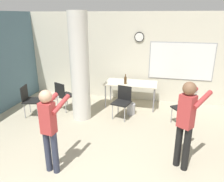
{
  "coord_description": "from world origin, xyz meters",
  "views": [
    {
      "loc": [
        0.98,
        -1.89,
        2.69
      ],
      "look_at": [
        -0.12,
        2.81,
        1.0
      ],
      "focal_mm": 35.0,
      "sensor_mm": 36.0,
      "label": 1
    }
  ],
  "objects_px": {
    "bottle_on_table": "(125,80)",
    "person_playing_side": "(186,119)",
    "chair_near_pillar": "(64,94)",
    "chair_mid_room": "(185,107)",
    "chair_by_left_wall": "(30,99)",
    "person_playing_front": "(49,125)",
    "folding_table": "(131,84)",
    "chair_table_front": "(122,100)"
  },
  "relations": [
    {
      "from": "bottle_on_table",
      "to": "person_playing_side",
      "type": "bearing_deg",
      "value": -58.88
    },
    {
      "from": "chair_near_pillar",
      "to": "chair_table_front",
      "type": "xyz_separation_m",
      "value": [
        1.75,
        -0.06,
        0.0
      ]
    },
    {
      "from": "bottle_on_table",
      "to": "person_playing_side",
      "type": "relative_size",
      "value": 0.18
    },
    {
      "from": "chair_near_pillar",
      "to": "chair_table_front",
      "type": "relative_size",
      "value": 1.0
    },
    {
      "from": "bottle_on_table",
      "to": "chair_near_pillar",
      "type": "bearing_deg",
      "value": -159.66
    },
    {
      "from": "chair_by_left_wall",
      "to": "person_playing_front",
      "type": "height_order",
      "value": "person_playing_front"
    },
    {
      "from": "chair_table_front",
      "to": "folding_table",
      "type": "bearing_deg",
      "value": 83.29
    },
    {
      "from": "bottle_on_table",
      "to": "chair_by_left_wall",
      "type": "distance_m",
      "value": 2.75
    },
    {
      "from": "chair_by_left_wall",
      "to": "person_playing_side",
      "type": "bearing_deg",
      "value": -18.47
    },
    {
      "from": "chair_mid_room",
      "to": "chair_near_pillar",
      "type": "distance_m",
      "value": 3.37
    },
    {
      "from": "chair_mid_room",
      "to": "person_playing_front",
      "type": "relative_size",
      "value": 0.56
    },
    {
      "from": "chair_table_front",
      "to": "person_playing_side",
      "type": "height_order",
      "value": "person_playing_side"
    },
    {
      "from": "folding_table",
      "to": "chair_table_front",
      "type": "bearing_deg",
      "value": -96.71
    },
    {
      "from": "person_playing_side",
      "to": "chair_mid_room",
      "type": "bearing_deg",
      "value": 85.06
    },
    {
      "from": "chair_mid_room",
      "to": "person_playing_side",
      "type": "xyz_separation_m",
      "value": [
        -0.14,
        -1.68,
        0.47
      ]
    },
    {
      "from": "chair_mid_room",
      "to": "chair_near_pillar",
      "type": "height_order",
      "value": "same"
    },
    {
      "from": "folding_table",
      "to": "person_playing_side",
      "type": "height_order",
      "value": "person_playing_side"
    },
    {
      "from": "folding_table",
      "to": "bottle_on_table",
      "type": "xyz_separation_m",
      "value": [
        -0.15,
        -0.16,
        0.16
      ]
    },
    {
      "from": "folding_table",
      "to": "bottle_on_table",
      "type": "bearing_deg",
      "value": -132.97
    },
    {
      "from": "bottle_on_table",
      "to": "chair_mid_room",
      "type": "xyz_separation_m",
      "value": [
        1.66,
        -0.83,
        -0.36
      ]
    },
    {
      "from": "chair_table_front",
      "to": "chair_mid_room",
      "type": "bearing_deg",
      "value": -4.79
    },
    {
      "from": "chair_by_left_wall",
      "to": "person_playing_side",
      "type": "xyz_separation_m",
      "value": [
        3.97,
        -1.33,
        0.47
      ]
    },
    {
      "from": "chair_table_front",
      "to": "chair_near_pillar",
      "type": "bearing_deg",
      "value": 178.09
    },
    {
      "from": "chair_by_left_wall",
      "to": "bottle_on_table",
      "type": "bearing_deg",
      "value": 25.52
    },
    {
      "from": "chair_near_pillar",
      "to": "person_playing_front",
      "type": "relative_size",
      "value": 0.56
    },
    {
      "from": "chair_near_pillar",
      "to": "chair_table_front",
      "type": "bearing_deg",
      "value": -1.91
    },
    {
      "from": "chair_near_pillar",
      "to": "person_playing_side",
      "type": "relative_size",
      "value": 0.52
    },
    {
      "from": "chair_mid_room",
      "to": "chair_by_left_wall",
      "type": "bearing_deg",
      "value": -175.14
    },
    {
      "from": "person_playing_side",
      "to": "person_playing_front",
      "type": "relative_size",
      "value": 1.07
    },
    {
      "from": "bottle_on_table",
      "to": "person_playing_front",
      "type": "height_order",
      "value": "person_playing_front"
    },
    {
      "from": "chair_near_pillar",
      "to": "person_playing_side",
      "type": "distance_m",
      "value": 3.75
    },
    {
      "from": "chair_by_left_wall",
      "to": "chair_table_front",
      "type": "relative_size",
      "value": 1.0
    },
    {
      "from": "chair_mid_room",
      "to": "person_playing_front",
      "type": "bearing_deg",
      "value": -136.2
    },
    {
      "from": "chair_table_front",
      "to": "person_playing_side",
      "type": "bearing_deg",
      "value": -51.11
    },
    {
      "from": "folding_table",
      "to": "person_playing_front",
      "type": "distance_m",
      "value": 3.43
    },
    {
      "from": "bottle_on_table",
      "to": "folding_table",
      "type": "bearing_deg",
      "value": 47.03
    },
    {
      "from": "person_playing_front",
      "to": "chair_near_pillar",
      "type": "bearing_deg",
      "value": 110.61
    },
    {
      "from": "bottle_on_table",
      "to": "person_playing_front",
      "type": "xyz_separation_m",
      "value": [
        -0.76,
        -3.14,
        0.05
      ]
    },
    {
      "from": "bottle_on_table",
      "to": "chair_table_front",
      "type": "xyz_separation_m",
      "value": [
        0.05,
        -0.69,
        -0.36
      ]
    },
    {
      "from": "bottle_on_table",
      "to": "person_playing_side",
      "type": "xyz_separation_m",
      "value": [
        1.51,
        -2.5,
        0.11
      ]
    },
    {
      "from": "chair_mid_room",
      "to": "chair_near_pillar",
      "type": "xyz_separation_m",
      "value": [
        -3.36,
        0.19,
        0.0
      ]
    },
    {
      "from": "chair_mid_room",
      "to": "person_playing_side",
      "type": "height_order",
      "value": "person_playing_side"
    }
  ]
}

